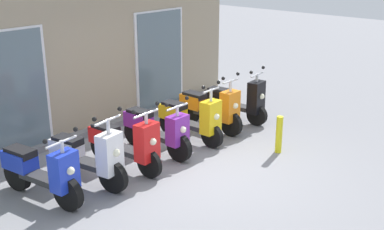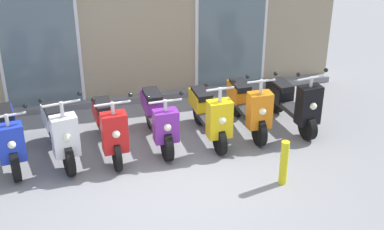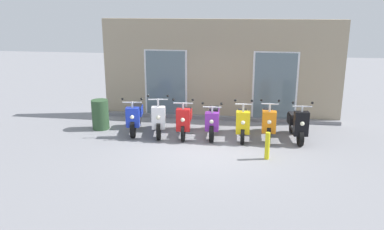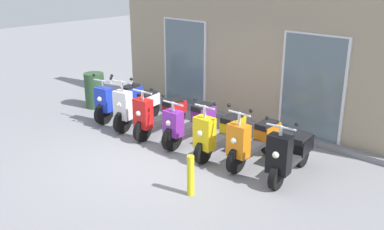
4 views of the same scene
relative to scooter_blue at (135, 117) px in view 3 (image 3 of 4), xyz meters
The scene contains 11 objects.
ground_plane 2.66m from the scooter_blue, 25.09° to the right, with size 40.00×40.00×0.00m, color gray.
storefront_facade 3.25m from the scooter_blue, 38.83° to the left, with size 7.88×0.50×3.29m.
scooter_blue is the anchor object (origin of this frame).
scooter_white 0.78m from the scooter_blue, ahead, with size 0.66×1.58×1.31m.
scooter_red 1.54m from the scooter_blue, ahead, with size 0.61×1.65×1.24m.
scooter_purple 2.35m from the scooter_blue, ahead, with size 0.59×1.62×1.13m.
scooter_yellow 3.21m from the scooter_blue, ahead, with size 0.52×1.54×1.26m.
scooter_orange 3.94m from the scooter_blue, ahead, with size 0.54×1.61×1.27m.
scooter_black 4.75m from the scooter_blue, ahead, with size 0.58×1.54×1.24m.
trash_bin 1.16m from the scooter_blue, behind, with size 0.51×0.51×0.92m, color #2D4C2D.
curb_bollard 4.21m from the scooter_blue, 22.93° to the right, with size 0.12×0.12×0.70m, color yellow.
Camera 3 is at (1.05, -10.01, 3.77)m, focal length 37.19 mm.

